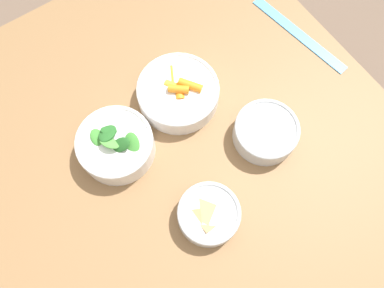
{
  "coord_description": "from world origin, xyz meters",
  "views": [
    {
      "loc": [
        0.17,
        -0.16,
        1.59
      ],
      "look_at": [
        -0.07,
        0.01,
        0.78
      ],
      "focal_mm": 35.0,
      "sensor_mm": 36.0,
      "label": 1
    }
  ],
  "objects_px": {
    "bowl_carrots": "(178,93)",
    "bowl_greens": "(116,145)",
    "ruler": "(298,34)",
    "bowl_cookies": "(209,214)",
    "bowl_beans_hotdog": "(265,131)"
  },
  "relations": [
    {
      "from": "bowl_carrots",
      "to": "bowl_greens",
      "type": "relative_size",
      "value": 1.13
    },
    {
      "from": "bowl_carrots",
      "to": "ruler",
      "type": "xyz_separation_m",
      "value": [
        0.02,
        0.37,
        -0.03
      ]
    },
    {
      "from": "bowl_carrots",
      "to": "ruler",
      "type": "bearing_deg",
      "value": 86.47
    },
    {
      "from": "bowl_greens",
      "to": "ruler",
      "type": "xyz_separation_m",
      "value": [
        -0.01,
        0.56,
        -0.03
      ]
    },
    {
      "from": "bowl_carrots",
      "to": "ruler",
      "type": "height_order",
      "value": "bowl_carrots"
    },
    {
      "from": "ruler",
      "to": "bowl_cookies",
      "type": "bearing_deg",
      "value": -61.67
    },
    {
      "from": "bowl_carrots",
      "to": "bowl_cookies",
      "type": "xyz_separation_m",
      "value": [
        0.28,
        -0.11,
        -0.0
      ]
    },
    {
      "from": "bowl_greens",
      "to": "bowl_beans_hotdog",
      "type": "distance_m",
      "value": 0.35
    },
    {
      "from": "bowl_cookies",
      "to": "ruler",
      "type": "distance_m",
      "value": 0.55
    },
    {
      "from": "bowl_carrots",
      "to": "bowl_cookies",
      "type": "distance_m",
      "value": 0.3
    },
    {
      "from": "bowl_carrots",
      "to": "bowl_greens",
      "type": "distance_m",
      "value": 0.2
    },
    {
      "from": "bowl_greens",
      "to": "bowl_beans_hotdog",
      "type": "relative_size",
      "value": 1.16
    },
    {
      "from": "bowl_greens",
      "to": "ruler",
      "type": "distance_m",
      "value": 0.57
    },
    {
      "from": "bowl_beans_hotdog",
      "to": "ruler",
      "type": "distance_m",
      "value": 0.31
    },
    {
      "from": "bowl_beans_hotdog",
      "to": "bowl_cookies",
      "type": "distance_m",
      "value": 0.24
    }
  ]
}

